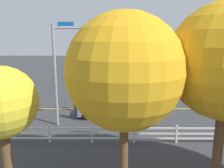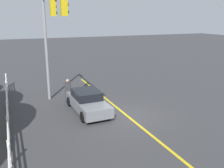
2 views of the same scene
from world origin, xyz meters
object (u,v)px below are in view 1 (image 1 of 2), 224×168
(pedestrian, at_px, (76,108))
(tree_3, at_px, (1,103))
(car_1, at_px, (104,109))
(tree_2, at_px, (125,72))

(pedestrian, height_order, tree_3, tree_3)
(tree_3, bearing_deg, car_1, -112.69)
(car_1, height_order, pedestrian, pedestrian)
(tree_3, bearing_deg, pedestrian, -100.85)
(car_1, distance_m, pedestrian, 2.31)
(tree_2, bearing_deg, car_1, -82.84)
(tree_2, distance_m, tree_3, 5.08)
(pedestrian, distance_m, tree_3, 8.85)
(car_1, height_order, tree_2, tree_2)
(pedestrian, bearing_deg, car_1, 37.66)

